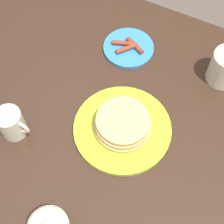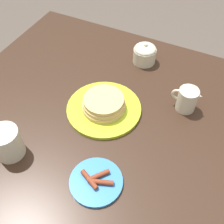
{
  "view_description": "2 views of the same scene",
  "coord_description": "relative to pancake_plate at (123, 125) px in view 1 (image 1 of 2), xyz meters",
  "views": [
    {
      "loc": [
        0.19,
        -0.37,
        1.58
      ],
      "look_at": [
        -0.01,
        0.02,
        0.81
      ],
      "focal_mm": 55.0,
      "sensor_mm": 36.0,
      "label": 1
    },
    {
      "loc": [
        -0.27,
        0.56,
        1.51
      ],
      "look_at": [
        -0.01,
        0.02,
        0.81
      ],
      "focal_mm": 45.0,
      "sensor_mm": 36.0,
      "label": 2
    }
  ],
  "objects": [
    {
      "name": "ground_plane",
      "position": [
        -0.03,
        -0.0,
        -0.8
      ],
      "size": [
        8.0,
        8.0,
        0.0
      ],
      "primitive_type": "plane",
      "color": "#51473F"
    },
    {
      "name": "dining_table",
      "position": [
        -0.03,
        -0.0,
        -0.16
      ],
      "size": [
        1.14,
        0.92,
        0.78
      ],
      "color": "#332116",
      "rests_on": "ground_plane"
    },
    {
      "name": "pancake_plate",
      "position": [
        0.0,
        0.0,
        0.0
      ],
      "size": [
        0.25,
        0.25,
        0.06
      ],
      "color": "#AAC628",
      "rests_on": "dining_table"
    },
    {
      "name": "side_plate_bacon",
      "position": [
        -0.1,
        0.25,
        -0.01
      ],
      "size": [
        0.15,
        0.15,
        0.02
      ],
      "color": "#337AC6",
      "rests_on": "dining_table"
    },
    {
      "name": "creamer_pitcher",
      "position": [
        -0.25,
        -0.13,
        0.02
      ],
      "size": [
        0.1,
        0.07,
        0.09
      ],
      "color": "beige",
      "rests_on": "dining_table"
    }
  ]
}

